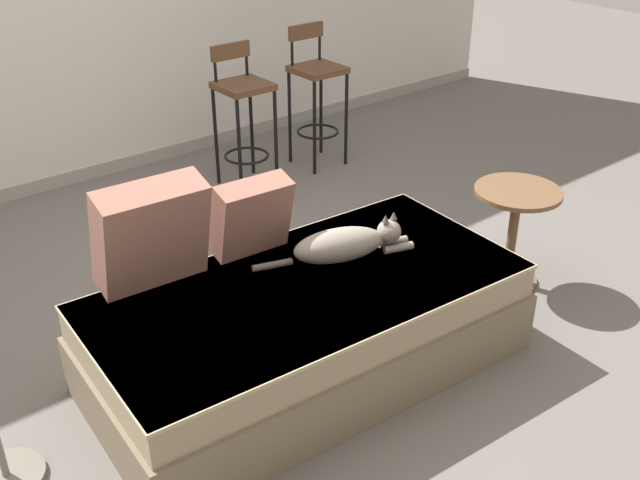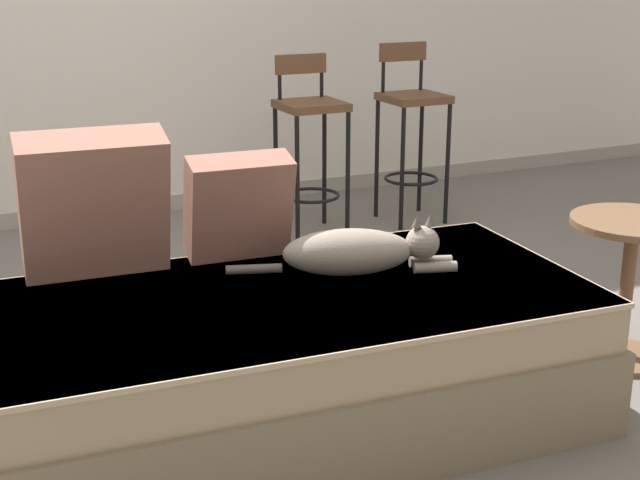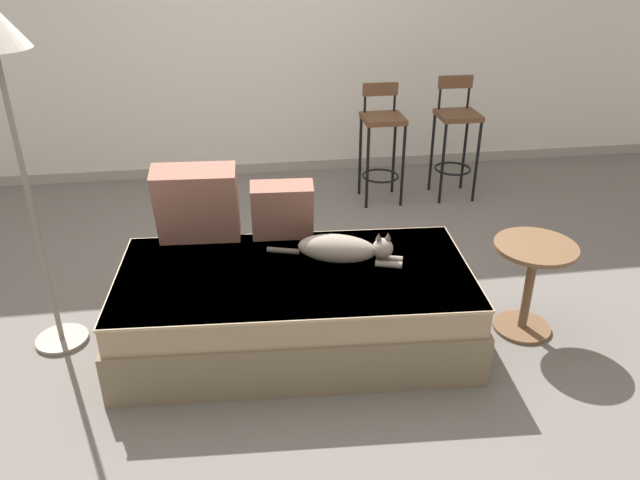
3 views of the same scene
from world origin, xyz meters
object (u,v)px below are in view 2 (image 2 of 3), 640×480
at_px(bar_stool_by_doorway, 411,121).
at_px(side_table, 629,269).
at_px(couch, 290,358).
at_px(throw_pillow_middle, 239,206).
at_px(bar_stool_near_window, 310,132).
at_px(cat, 358,251).
at_px(throw_pillow_corner, 94,204).

xyz_separation_m(bar_stool_by_doorway, side_table, (-0.23, -1.93, -0.21)).
bearing_deg(couch, side_table, -3.54).
bearing_deg(throw_pillow_middle, side_table, -18.90).
distance_m(couch, bar_stool_near_window, 2.08).
bearing_deg(side_table, cat, 171.86).
relative_size(bar_stool_near_window, bar_stool_by_doorway, 0.96).
relative_size(couch, throw_pillow_corner, 4.05).
xyz_separation_m(cat, bar_stool_by_doorway, (1.25, 1.78, 0.04)).
xyz_separation_m(couch, bar_stool_by_doorway, (1.51, 1.85, 0.34)).
distance_m(throw_pillow_corner, throw_pillow_middle, 0.47).
relative_size(couch, throw_pillow_middle, 5.29).
distance_m(throw_pillow_corner, bar_stool_near_window, 2.01).
height_order(bar_stool_by_doorway, side_table, bar_stool_by_doorway).
distance_m(throw_pillow_corner, bar_stool_by_doorway, 2.48).
height_order(throw_pillow_corner, bar_stool_by_doorway, bar_stool_by_doorway).
distance_m(cat, bar_stool_near_window, 1.89).
bearing_deg(bar_stool_near_window, throw_pillow_middle, -122.13).
bearing_deg(bar_stool_near_window, throw_pillow_corner, -133.93).
distance_m(cat, side_table, 1.04).
distance_m(couch, throw_pillow_middle, 0.54).
xyz_separation_m(throw_pillow_middle, bar_stool_by_doorway, (1.54, 1.48, -0.06)).
relative_size(couch, bar_stool_by_doorway, 1.98).
xyz_separation_m(couch, bar_stool_near_window, (0.90, 1.85, 0.32)).
relative_size(couch, side_table, 3.57).
height_order(couch, bar_stool_by_doorway, bar_stool_by_doorway).
xyz_separation_m(throw_pillow_middle, side_table, (1.31, -0.45, -0.27)).
bearing_deg(bar_stool_near_window, cat, -109.68).
height_order(couch, throw_pillow_middle, throw_pillow_middle).
xyz_separation_m(bar_stool_near_window, bar_stool_by_doorway, (0.61, 0.00, 0.01)).
relative_size(throw_pillow_middle, bar_stool_near_window, 0.39).
height_order(cat, side_table, cat).
bearing_deg(throw_pillow_corner, cat, -23.59).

